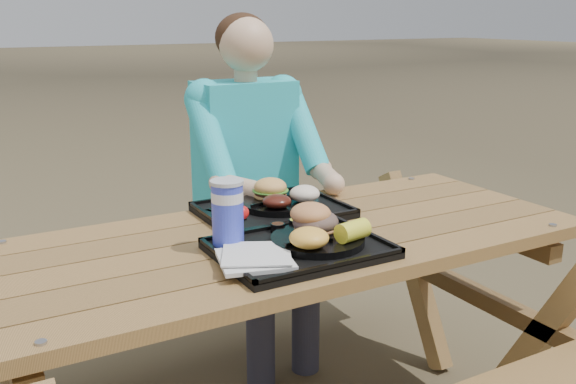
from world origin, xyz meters
TOP-DOWN VIEW (x-y plane):
  - picnic_table at (0.00, 0.00)m, footprint 1.80×1.49m
  - tray_near at (-0.05, -0.15)m, footprint 0.45×0.35m
  - tray_far at (0.05, 0.20)m, footprint 0.45×0.35m
  - plate_near at (0.00, -0.16)m, footprint 0.26×0.26m
  - plate_far at (0.08, 0.21)m, footprint 0.26×0.26m
  - napkin_stack at (-0.21, -0.19)m, footprint 0.22×0.22m
  - soda_cup at (-0.22, -0.05)m, footprint 0.09×0.09m
  - condiment_bbq at (-0.04, -0.02)m, footprint 0.04×0.04m
  - condiment_mustard at (0.02, -0.02)m, footprint 0.05×0.05m
  - sandwich at (0.03, -0.11)m, footprint 0.12×0.12m
  - mac_cheese at (-0.06, -0.22)m, footprint 0.11×0.11m
  - corn_cob at (0.07, -0.23)m, footprint 0.11×0.11m
  - cutlery_far at (-0.11, 0.20)m, footprint 0.08×0.16m
  - burger at (0.08, 0.26)m, footprint 0.11×0.11m
  - baked_beans at (0.04, 0.14)m, footprint 0.09×0.09m
  - potato_salad at (0.15, 0.15)m, footprint 0.10×0.10m
  - diner at (0.21, 0.70)m, footprint 0.48×0.84m

SIDE VIEW (x-z plane):
  - picnic_table at x=0.00m, z-range 0.00..0.75m
  - diner at x=0.21m, z-range 0.00..1.28m
  - tray_near at x=-0.05m, z-range 0.75..0.77m
  - tray_far at x=0.05m, z-range 0.75..0.77m
  - cutlery_far at x=-0.11m, z-range 0.77..0.78m
  - plate_near at x=0.00m, z-range 0.77..0.79m
  - plate_far at x=0.08m, z-range 0.77..0.79m
  - napkin_stack at x=-0.21m, z-range 0.77..0.79m
  - condiment_bbq at x=-0.04m, z-range 0.77..0.80m
  - condiment_mustard at x=0.02m, z-range 0.77..0.80m
  - baked_beans at x=0.04m, z-range 0.79..0.83m
  - mac_cheese at x=-0.06m, z-range 0.79..0.84m
  - corn_cob at x=0.07m, z-range 0.79..0.84m
  - potato_salad at x=0.15m, z-range 0.79..0.84m
  - burger at x=0.08m, z-range 0.79..0.89m
  - sandwich at x=0.03m, z-range 0.79..0.92m
  - soda_cup at x=-0.22m, z-range 0.77..0.94m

